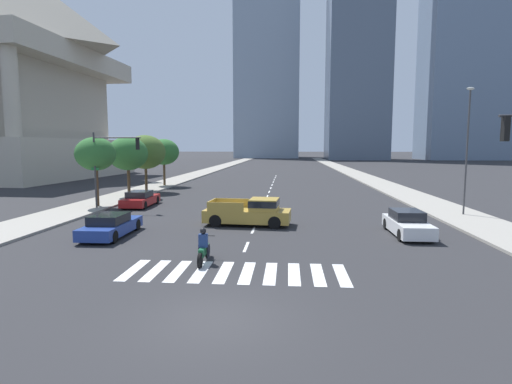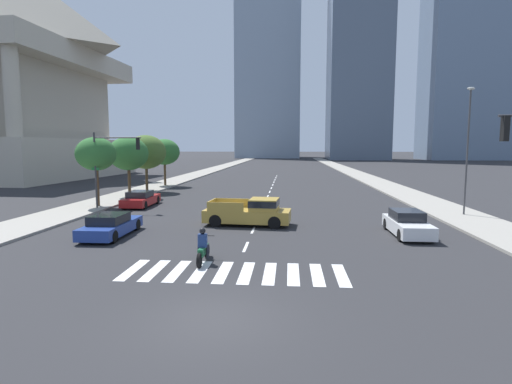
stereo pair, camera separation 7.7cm
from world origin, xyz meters
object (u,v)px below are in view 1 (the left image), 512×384
object	(u,v)px
street_tree_third	(145,152)
street_tree_second	(128,154)
traffic_signal_far	(112,157)
street_tree_fourth	(164,152)
pickup_truck	(252,212)
sedan_white_2	(407,224)
street_lamp_east	(467,143)
motorcycle_lead	(204,249)
sedan_blue_0	(111,226)
street_tree_nearest	(95,154)
sedan_red_1	(140,199)

from	to	relation	value
street_tree_third	street_tree_second	bearing A→B (deg)	-90.00
traffic_signal_far	street_tree_fourth	xyz separation A→B (m)	(-1.74, 18.44, 0.13)
street_tree_second	street_tree_third	size ratio (longest dim) A/B	0.95
pickup_truck	street_tree_third	bearing A→B (deg)	131.02
sedan_white_2	street_tree_second	size ratio (longest dim) A/B	0.80
street_lamp_east	street_tree_third	xyz separation A→B (m)	(-27.26, 12.99, -0.83)
sedan_white_2	traffic_signal_far	world-z (taller)	traffic_signal_far
motorcycle_lead	street_tree_second	distance (m)	24.04
sedan_white_2	street_lamp_east	xyz separation A→B (m)	(5.64, 6.38, 4.47)
street_tree_fourth	street_tree_third	bearing A→B (deg)	-90.00
motorcycle_lead	sedan_blue_0	size ratio (longest dim) A/B	0.47
traffic_signal_far	street_tree_fourth	distance (m)	18.53
traffic_signal_far	street_tree_third	size ratio (longest dim) A/B	0.97
street_tree_second	sedan_blue_0	bearing A→B (deg)	-71.19
pickup_truck	street_tree_third	xyz separation A→B (m)	(-12.85, 17.31, 3.45)
sedan_white_2	street_tree_nearest	world-z (taller)	street_tree_nearest
pickup_truck	street_tree_fourth	xyz separation A→B (m)	(-12.85, 23.66, 3.38)
street_lamp_east	street_tree_second	world-z (taller)	street_lamp_east
sedan_blue_0	street_tree_fourth	bearing A→B (deg)	11.22
sedan_red_1	sedan_white_2	distance (m)	20.70
street_lamp_east	sedan_white_2	bearing A→B (deg)	-131.49
motorcycle_lead	sedan_white_2	distance (m)	11.74
pickup_truck	street_tree_nearest	size ratio (longest dim) A/B	0.99
street_tree_third	street_lamp_east	bearing A→B (deg)	-25.48
motorcycle_lead	traffic_signal_far	distance (m)	16.96
street_tree_nearest	street_tree_third	size ratio (longest dim) A/B	0.92
street_tree_second	street_tree_fourth	size ratio (longest dim) A/B	1.00
sedan_red_1	street_tree_nearest	xyz separation A→B (m)	(-3.12, -1.03, 3.66)
sedan_blue_0	street_tree_fourth	xyz separation A→B (m)	(-5.53, 27.30, 3.62)
sedan_blue_0	traffic_signal_far	world-z (taller)	traffic_signal_far
sedan_blue_0	street_tree_nearest	bearing A→B (deg)	29.11
traffic_signal_far	street_tree_nearest	bearing A→B (deg)	150.61
street_lamp_east	street_tree_fourth	bearing A→B (deg)	144.65
street_tree_second	sedan_red_1	bearing A→B (deg)	-59.91
street_lamp_east	street_tree_nearest	distance (m)	27.34
pickup_truck	street_tree_fourth	size ratio (longest dim) A/B	0.96
pickup_truck	street_tree_second	size ratio (longest dim) A/B	0.96
sedan_white_2	traffic_signal_far	bearing A→B (deg)	-110.23
pickup_truck	sedan_red_1	bearing A→B (deg)	147.85
sedan_red_1	sedan_white_2	xyz separation A→B (m)	(18.50, -9.28, 0.03)
sedan_red_1	street_tree_third	world-z (taller)	street_tree_third
street_tree_third	street_tree_fourth	size ratio (longest dim) A/B	1.05
sedan_blue_0	street_tree_third	world-z (taller)	street_tree_third
motorcycle_lead	pickup_truck	size ratio (longest dim) A/B	0.41
street_tree_nearest	street_tree_fourth	bearing A→B (deg)	90.00
sedan_red_1	street_tree_third	xyz separation A→B (m)	(-3.12, 10.09, 3.67)
sedan_blue_0	street_lamp_east	world-z (taller)	street_lamp_east
motorcycle_lead	sedan_red_1	bearing A→B (deg)	28.26
sedan_red_1	sedan_white_2	size ratio (longest dim) A/B	1.06
street_tree_nearest	street_tree_third	world-z (taller)	street_tree_third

